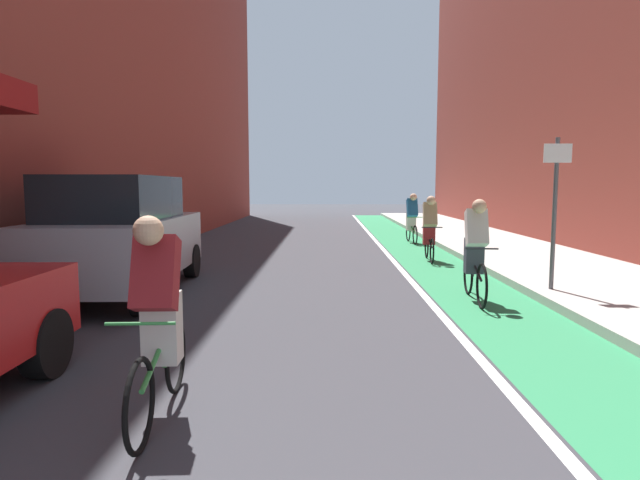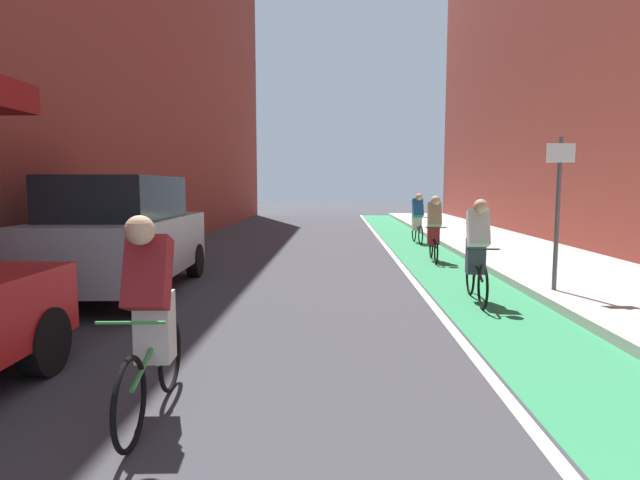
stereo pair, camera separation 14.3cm
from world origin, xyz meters
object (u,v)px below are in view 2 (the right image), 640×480
Objects in this scene: parked_suv_silver at (123,234)px; cyclist_trailing at (434,227)px; cyclist_lead at (151,311)px; cyclist_far at (417,217)px; street_sign_post at (558,199)px; cyclist_mid at (477,251)px.

parked_suv_silver is 7.17m from cyclist_trailing.
cyclist_lead is 1.03× the size of cyclist_far.
cyclist_trailing is 1.00× the size of cyclist_far.
cyclist_far is at bearing 96.80° from street_sign_post.
parked_suv_silver reaches higher than cyclist_far.
street_sign_post reaches higher than parked_suv_silver.
cyclist_lead is at bearing -130.98° from cyclist_mid.
cyclist_mid reaches higher than cyclist_trailing.
parked_suv_silver is 2.59× the size of cyclist_far.
cyclist_far is (6.16, 7.99, -0.17)m from parked_suv_silver.
cyclist_lead is 9.44m from cyclist_trailing.
cyclist_far is (0.37, 8.43, 0.03)m from cyclist_mid.
cyclist_trailing is at bearing -93.07° from cyclist_far.
parked_suv_silver is at bearing -127.61° from cyclist_far.
cyclist_lead is 5.56m from cyclist_mid.
cyclist_trailing is at bearing 66.27° from cyclist_lead.
cyclist_far is 0.68× the size of street_sign_post.
parked_suv_silver reaches higher than cyclist_mid.
street_sign_post is at bearing -83.20° from cyclist_far.
cyclist_mid reaches higher than cyclist_lead.
cyclist_trailing is (3.80, 8.64, -0.01)m from cyclist_lead.
cyclist_trailing is at bearing 88.04° from cyclist_mid.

